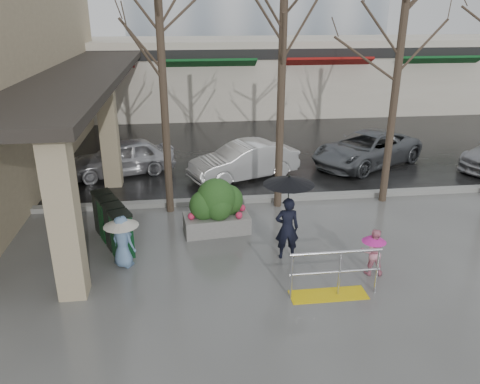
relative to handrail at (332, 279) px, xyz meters
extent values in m
plane|color=#51514F|center=(-1.36, 1.20, -0.38)|extent=(120.00, 120.00, 0.00)
cube|color=black|center=(-1.36, 23.20, -0.37)|extent=(120.00, 36.00, 0.01)
cube|color=gray|center=(-1.36, 5.20, -0.30)|extent=(120.00, 0.30, 0.15)
cube|color=#2D2823|center=(-6.16, 9.20, 3.25)|extent=(2.80, 18.00, 0.25)
cube|color=tan|center=(-5.26, 0.70, 1.37)|extent=(0.55, 0.55, 3.50)
cube|color=tan|center=(-5.26, 7.20, 1.37)|extent=(0.55, 0.55, 3.50)
cube|color=beige|center=(0.64, 19.20, 1.62)|extent=(34.00, 6.00, 4.00)
cube|color=maroon|center=(-7.36, 16.30, 2.47)|extent=(4.50, 1.68, 0.87)
cube|color=#0F4C1E|center=(-1.36, 16.30, 2.47)|extent=(4.50, 1.68, 0.87)
cube|color=maroon|center=(4.64, 16.30, 2.47)|extent=(4.50, 1.68, 0.87)
cube|color=#0F4C1E|center=(10.64, 16.30, 2.47)|extent=(4.50, 1.68, 0.87)
cube|color=black|center=(0.64, 16.30, 3.02)|extent=(34.00, 0.35, 0.50)
cube|color=yellow|center=(-0.06, 0.00, -0.37)|extent=(1.60, 0.50, 0.02)
cylinder|color=silver|center=(-0.86, 0.00, 0.12)|extent=(0.05, 0.05, 1.00)
cylinder|color=silver|center=(0.14, 0.00, 0.12)|extent=(0.05, 0.05, 1.00)
cylinder|color=silver|center=(0.94, 0.00, 0.12)|extent=(0.05, 0.05, 1.00)
cylinder|color=silver|center=(0.04, 0.00, 0.62)|extent=(1.90, 0.06, 0.06)
cylinder|color=silver|center=(0.04, 0.00, 0.17)|extent=(1.90, 0.04, 0.04)
cylinder|color=#382B21|center=(-3.36, 4.80, 3.02)|extent=(0.22, 0.22, 6.80)
cylinder|color=#382B21|center=(-0.16, 4.80, 3.12)|extent=(0.22, 0.22, 7.00)
cylinder|color=#382B21|center=(3.14, 4.80, 2.87)|extent=(0.22, 0.22, 6.50)
imported|color=black|center=(-0.59, 1.67, 0.39)|extent=(0.58, 0.40, 1.53)
cylinder|color=black|center=(-0.59, 1.67, 1.18)|extent=(0.02, 0.02, 0.97)
cone|color=black|center=(-0.59, 1.67, 1.57)|extent=(1.17, 1.17, 0.18)
sphere|color=black|center=(-0.59, 1.67, 1.68)|extent=(0.05, 0.05, 0.05)
imported|color=pink|center=(1.14, 0.72, 0.17)|extent=(0.59, 0.50, 1.08)
cylinder|color=black|center=(1.14, 0.72, 0.36)|extent=(0.02, 0.02, 0.47)
cone|color=#D32197|center=(1.14, 0.72, 0.51)|extent=(0.54, 0.54, 0.18)
sphere|color=black|center=(1.14, 0.72, 0.62)|extent=(0.05, 0.05, 0.05)
imported|color=#6589B3|center=(-4.36, 1.76, 0.24)|extent=(0.72, 0.67, 1.23)
cylinder|color=black|center=(-4.36, 1.76, 0.53)|extent=(0.02, 0.02, 0.57)
cone|color=beige|center=(-4.36, 1.76, 0.73)|extent=(0.79, 0.79, 0.18)
sphere|color=black|center=(-4.36, 1.76, 0.84)|extent=(0.05, 0.05, 0.05)
cube|color=gray|center=(-2.12, 3.27, -0.14)|extent=(1.77, 1.02, 0.47)
ellipsoid|color=#154418|center=(-2.12, 3.27, 0.56)|extent=(1.04, 0.93, 1.09)
sphere|color=#154418|center=(-2.45, 3.18, 0.43)|extent=(0.75, 0.75, 0.75)
sphere|color=#154418|center=(-1.79, 3.41, 0.45)|extent=(0.79, 0.79, 0.79)
cube|color=#0E3E1D|center=(-4.43, 2.21, 0.15)|extent=(0.57, 0.57, 1.05)
cube|color=black|center=(-4.43, 2.21, 0.72)|extent=(0.60, 0.60, 0.08)
cube|color=black|center=(-4.64, 2.69, 0.15)|extent=(0.57, 0.57, 1.05)
cube|color=black|center=(-4.64, 2.69, 0.72)|extent=(0.60, 0.60, 0.08)
cube|color=#0D3A17|center=(-4.85, 3.17, 0.15)|extent=(0.57, 0.57, 1.05)
cube|color=black|center=(-4.85, 3.17, 0.72)|extent=(0.60, 0.60, 0.08)
cube|color=black|center=(-5.06, 3.65, 0.15)|extent=(0.57, 0.57, 1.05)
cube|color=black|center=(-5.06, 3.65, 0.72)|extent=(0.60, 0.60, 0.08)
imported|color=#B9B9BE|center=(-5.10, 8.31, 0.25)|extent=(3.97, 2.49, 1.26)
imported|color=white|center=(-0.84, 7.37, 0.25)|extent=(4.05, 2.65, 1.26)
imported|color=slate|center=(3.92, 8.27, 0.25)|extent=(4.97, 4.06, 1.26)
camera|label=1|loc=(-2.89, -7.93, 5.14)|focal=35.00mm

